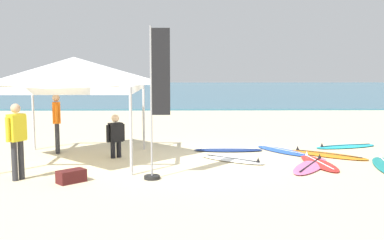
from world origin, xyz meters
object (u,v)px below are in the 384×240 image
object	(u,v)px
surfboard_cyan	(345,146)
gear_bag_near_tent	(71,176)
canopy_tent	(74,71)
surfboard_blue	(282,151)
surfboard_pink	(311,166)
surfboard_red	(319,163)
banner_flag	(156,109)
person_black	(116,134)
surfboard_navy	(228,150)
surfboard_white	(232,160)
person_orange	(57,119)
person_yellow	(17,136)
surfboard_orange	(328,155)

from	to	relation	value
surfboard_cyan	gear_bag_near_tent	size ratio (longest dim) A/B	3.53
canopy_tent	surfboard_blue	distance (m)	6.32
surfboard_pink	surfboard_red	distance (m)	0.43
surfboard_red	banner_flag	bearing A→B (deg)	-160.01
surfboard_blue	person_black	xyz separation A→B (m)	(-4.75, -0.81, 0.62)
surfboard_cyan	person_black	size ratio (longest dim) A/B	1.77
surfboard_navy	surfboard_white	xyz separation A→B (m)	(-0.01, -1.42, 0.00)
surfboard_cyan	surfboard_blue	xyz separation A→B (m)	(-2.12, -0.70, 0.00)
surfboard_cyan	gear_bag_near_tent	xyz separation A→B (m)	(-7.44, -4.22, 0.10)
surfboard_pink	banner_flag	xyz separation A→B (m)	(-3.78, -1.17, 1.54)
surfboard_navy	banner_flag	world-z (taller)	banner_flag
surfboard_red	person_orange	bearing A→B (deg)	167.19
canopy_tent	person_black	bearing A→B (deg)	21.20
surfboard_navy	gear_bag_near_tent	xyz separation A→B (m)	(-3.75, -3.67, 0.10)
person_orange	person_yellow	bearing A→B (deg)	-90.47
surfboard_pink	surfboard_white	xyz separation A→B (m)	(-1.89, 0.78, 0.00)
surfboard_orange	surfboard_pink	distance (m)	1.65
surfboard_navy	person_black	xyz separation A→B (m)	(-3.18, -0.96, 0.62)
canopy_tent	surfboard_white	bearing A→B (deg)	-1.07
surfboard_navy	person_orange	bearing A→B (deg)	-176.89
surfboard_cyan	gear_bag_near_tent	world-z (taller)	gear_bag_near_tent
canopy_tent	surfboard_orange	size ratio (longest dim) A/B	1.59
canopy_tent	person_orange	distance (m)	1.94
canopy_tent	banner_flag	size ratio (longest dim) A/B	1.01
surfboard_blue	person_orange	xyz separation A→B (m)	(-6.54, -0.12, 0.95)
person_yellow	gear_bag_near_tent	bearing A→B (deg)	-11.48
surfboard_blue	surfboard_white	bearing A→B (deg)	-141.27
banner_flag	gear_bag_near_tent	bearing A→B (deg)	-171.05
surfboard_pink	surfboard_white	size ratio (longest dim) A/B	1.21
surfboard_blue	person_orange	world-z (taller)	person_orange
surfboard_cyan	person_black	xyz separation A→B (m)	(-6.87, -1.52, 0.62)
surfboard_pink	surfboard_red	xyz separation A→B (m)	(0.30, 0.31, 0.00)
surfboard_orange	person_yellow	bearing A→B (deg)	-161.24
surfboard_navy	person_yellow	distance (m)	6.12
person_yellow	banner_flag	bearing A→B (deg)	0.74
surfboard_white	banner_flag	distance (m)	3.12
surfboard_pink	gear_bag_near_tent	world-z (taller)	gear_bag_near_tent
person_yellow	gear_bag_near_tent	world-z (taller)	person_yellow
canopy_tent	person_orange	xyz separation A→B (m)	(-0.80, 1.08, -1.40)
person_yellow	gear_bag_near_tent	distance (m)	1.52
canopy_tent	surfboard_pink	xyz separation A→B (m)	(6.04, -0.86, -2.35)
surfboard_cyan	surfboard_pink	size ratio (longest dim) A/B	0.95
surfboard_blue	person_yellow	size ratio (longest dim) A/B	1.15
surfboard_white	banner_flag	bearing A→B (deg)	-134.06
person_orange	banner_flag	distance (m)	4.40
surfboard_blue	surfboard_pink	bearing A→B (deg)	-81.62
canopy_tent	surfboard_white	world-z (taller)	canopy_tent
canopy_tent	surfboard_red	world-z (taller)	canopy_tent
person_yellow	surfboard_cyan	bearing A→B (deg)	24.56
surfboard_cyan	surfboard_red	xyz separation A→B (m)	(-1.52, -2.44, -0.00)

